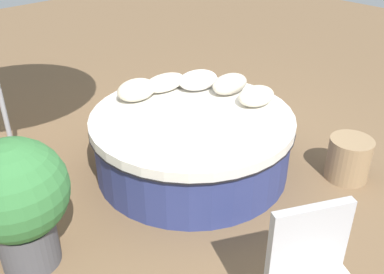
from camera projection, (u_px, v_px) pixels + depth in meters
ground_plane at (192, 168)px, 4.58m from camera, size 16.00×16.00×0.00m
round_bed at (192, 142)px, 4.42m from camera, size 2.01×2.01×0.62m
throw_pillow_0 at (256, 96)px, 4.44m from camera, size 0.42×0.31×0.18m
throw_pillow_1 at (230, 84)px, 4.67m from camera, size 0.44×0.29×0.20m
throw_pillow_2 at (198, 80)px, 4.79m from camera, size 0.47×0.36×0.18m
throw_pillow_3 at (165, 83)px, 4.75m from camera, size 0.52×0.29×0.17m
throw_pillow_4 at (136, 90)px, 4.53m from camera, size 0.43×0.32×0.21m
patio_chair at (315, 274)px, 2.61m from camera, size 0.69×0.68×0.98m
planter at (17, 198)px, 3.14m from camera, size 0.76×0.76×1.08m
side_table at (349, 159)px, 4.34m from camera, size 0.42×0.42×0.43m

